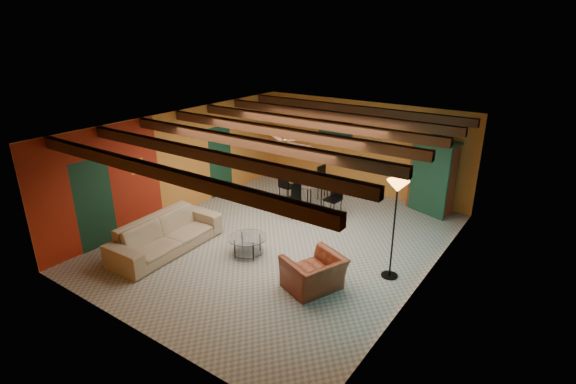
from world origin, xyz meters
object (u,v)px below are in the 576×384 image
Objects in this scene: coffee_table at (248,246)px; floor_lamp at (394,230)px; sofa at (166,234)px; armchair at (314,273)px; vase at (310,170)px; dining_table at (309,190)px; potted_plant at (438,132)px; armoire at (432,177)px.

floor_lamp is (2.90, 0.95, 0.81)m from coffee_table.
sofa is at bearing -158.22° from floor_lamp.
vase reaches higher than armchair.
potted_plant is at bearing 31.11° from dining_table.
armoire reaches higher than vase.
coffee_table is 3.16m from vase.
floor_lamp reaches higher than dining_table.
vase is at bearing 147.22° from floor_lamp.
sofa is 1.84m from coffee_table.
armoire is at bearing 31.11° from vase.
floor_lamp is 3.83m from vase.
vase reaches higher than coffee_table.
armoire is at bearing 96.86° from floor_lamp.
armoire is 0.94× the size of floor_lamp.
sofa is 4.96× the size of potted_plant.
potted_plant is at bearing -164.77° from armchair.
coffee_table is at bearing -83.89° from dining_table.
sofa is 12.96× the size of vase.
dining_table is at bearing -148.89° from potted_plant.
coffee_table is at bearing -83.89° from vase.
sofa is 1.27× the size of floor_lamp.
dining_table reaches higher than coffee_table.
floor_lamp is 10.17× the size of vase.
coffee_table is (-1.88, 0.30, -0.12)m from armchair.
armchair is 1.91m from coffee_table.
sofa is at bearing -126.21° from potted_plant.
armoire is at bearing 0.00° from potted_plant.
armoire is at bearing -38.73° from sofa.
sofa is at bearing -59.28° from armchair.
dining_table is 0.94× the size of floor_lamp.
armoire is 3.64× the size of potted_plant.
armoire is 1.22m from potted_plant.
sofa is at bearing -106.64° from armoire.
floor_lamp is at bearing -63.57° from armoire.
coffee_table is at bearing -161.92° from floor_lamp.
coffee_table is at bearing -117.55° from potted_plant.
sofa reaches higher than coffee_table.
dining_table is (-0.32, 3.02, 0.28)m from coffee_table.
potted_plant reaches higher than dining_table.
armoire is (2.45, 4.69, 0.74)m from coffee_table.
armoire is (2.77, 1.67, 0.46)m from dining_table.
armchair is 1.23× the size of coffee_table.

